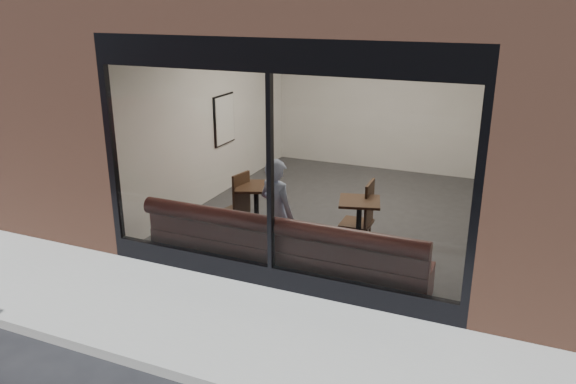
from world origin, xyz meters
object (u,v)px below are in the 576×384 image
at_px(cafe_table_left, 256,187).
at_px(cafe_chair_left, 233,212).
at_px(banquette, 284,259).
at_px(person, 277,214).
at_px(cafe_chair_right, 356,223).
at_px(cafe_table_right, 360,202).

bearing_deg(cafe_table_left, cafe_chair_left, -177.16).
height_order(banquette, person, person).
distance_m(cafe_chair_left, cafe_chair_right, 2.07).
relative_size(person, cafe_table_left, 2.51).
relative_size(cafe_table_left, cafe_chair_right, 1.34).
bearing_deg(cafe_chair_left, cafe_chair_right, -159.99).
xyz_separation_m(banquette, cafe_chair_left, (-1.49, 1.29, 0.01)).
bearing_deg(cafe_table_right, banquette, -117.98).
distance_m(cafe_table_right, cafe_chair_left, 2.23).
relative_size(banquette, cafe_chair_left, 9.63).
bearing_deg(person, cafe_chair_left, -19.50).
relative_size(cafe_table_left, cafe_table_right, 1.05).
bearing_deg(cafe_chair_right, person, 61.03).
height_order(person, cafe_chair_right, person).
relative_size(banquette, cafe_chair_right, 8.43).
height_order(cafe_table_right, cafe_chair_left, cafe_table_right).
distance_m(banquette, cafe_chair_left, 1.97).
relative_size(cafe_table_right, cafe_chair_left, 1.45).
xyz_separation_m(banquette, cafe_table_left, (-1.06, 1.31, 0.52)).
bearing_deg(cafe_chair_left, person, 150.49).
distance_m(person, cafe_table_right, 1.41).
bearing_deg(banquette, cafe_chair_left, 139.23).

